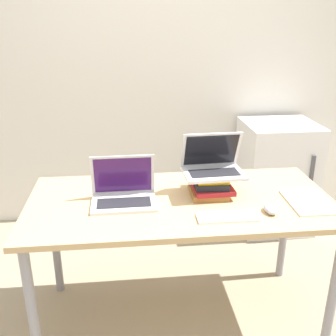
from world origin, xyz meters
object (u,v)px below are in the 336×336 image
Objects in this scene: notepad at (309,202)px; mini_fridge at (276,176)px; laptop_left at (124,193)px; laptop_on_books at (213,165)px; mouse at (270,209)px; wireless_keyboard at (227,217)px; book_stack at (210,184)px.

mini_fridge reaches higher than notepad.
laptop_left is 0.37× the size of mini_fridge.
notepad is (0.48, -0.18, -0.16)m from laptop_on_books.
laptop_left reaches higher than mini_fridge.
notepad is (0.95, -0.11, -0.04)m from laptop_left.
laptop_left is 3.16× the size of mouse.
mini_fridge reaches higher than wireless_keyboard.
book_stack is at bearing 95.08° from wireless_keyboard.
laptop_left reaches higher than wireless_keyboard.
mouse is at bearing -47.09° from laptop_on_books.
laptop_left is 0.74m from mouse.
wireless_keyboard is at bearing -87.44° from laptop_on_books.
book_stack is 0.36m from mouse.
mini_fridge is (0.75, 0.95, -0.48)m from laptop_on_books.
laptop_on_books is at bearing 36.72° from book_stack.
mini_fridge is (1.23, 1.01, -0.37)m from laptop_left.
mini_fridge is (0.74, 1.24, -0.33)m from wireless_keyboard.
mini_fridge is (0.27, 1.12, -0.33)m from notepad.
laptop_on_books is 0.53m from notepad.
laptop_left is 1.63m from mini_fridge.
laptop_left is at bearing -173.52° from book_stack.
wireless_keyboard is at bearing -170.96° from mouse.
book_stack is (0.46, 0.05, 0.01)m from laptop_left.
mouse is (0.24, -0.26, -0.14)m from laptop_on_books.
book_stack is 0.80× the size of laptop_on_books.
laptop_left reaches higher than notepad.
laptop_left is at bearing -140.52° from mini_fridge.
book_stack reaches higher than notepad.
mini_fridge is at bearing 51.48° from book_stack.
wireless_keyboard is (0.03, -0.28, -0.05)m from book_stack.
laptop_left is at bearing 164.71° from mouse.
mini_fridge is at bearing 59.31° from wireless_keyboard.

